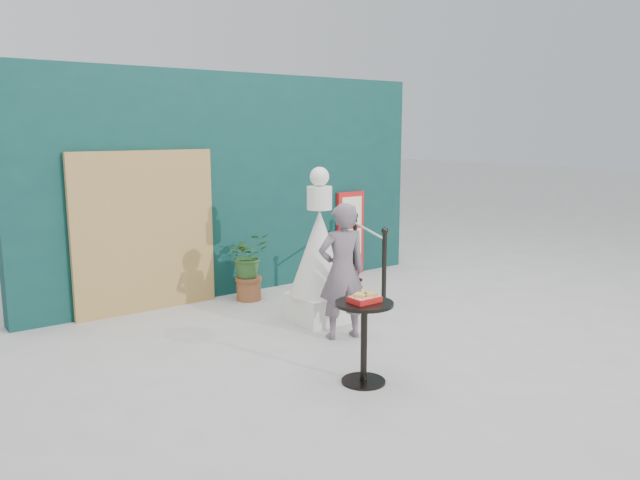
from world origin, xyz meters
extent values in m
plane|color=#ADAAA5|center=(0.00, 0.00, 0.00)|extent=(60.00, 60.00, 0.00)
cube|color=#0A302E|center=(0.00, 3.15, 1.50)|extent=(6.00, 0.30, 3.00)
cube|color=tan|center=(-1.40, 2.94, 1.00)|extent=(1.80, 0.08, 2.00)
imported|color=#65565E|center=(-0.10, 0.67, 0.74)|extent=(0.62, 0.49, 1.49)
cube|color=red|center=(1.90, 2.96, 0.65)|extent=(0.50, 0.06, 1.30)
cube|color=beige|center=(1.90, 2.92, 1.00)|extent=(0.38, 0.02, 0.45)
cube|color=beige|center=(1.90, 2.92, 0.50)|extent=(0.38, 0.02, 0.45)
cube|color=red|center=(1.90, 2.92, 0.15)|extent=(0.38, 0.02, 0.18)
cube|color=white|center=(0.06, 1.29, 0.17)|extent=(0.61, 0.61, 0.33)
cone|color=silver|center=(0.06, 1.29, 0.84)|extent=(0.71, 0.71, 1.00)
cylinder|color=white|center=(0.06, 1.29, 1.47)|extent=(0.29, 0.29, 0.27)
sphere|color=white|center=(0.06, 1.29, 1.72)|extent=(0.22, 0.22, 0.22)
cylinder|color=black|center=(-0.71, -0.41, 0.01)|extent=(0.40, 0.40, 0.02)
cylinder|color=black|center=(-0.71, -0.41, 0.36)|extent=(0.06, 0.06, 0.72)
cylinder|color=black|center=(-0.71, -0.41, 0.73)|extent=(0.52, 0.52, 0.03)
cube|color=red|center=(-0.71, -0.41, 0.78)|extent=(0.26, 0.19, 0.05)
cube|color=red|center=(-0.71, -0.41, 0.80)|extent=(0.24, 0.17, 0.00)
cube|color=#E5BB53|center=(-0.75, -0.40, 0.82)|extent=(0.15, 0.14, 0.02)
cube|color=#DAB94F|center=(-0.66, -0.43, 0.82)|extent=(0.13, 0.13, 0.02)
cone|color=yellow|center=(-0.69, -0.36, 0.83)|extent=(0.06, 0.06, 0.06)
cylinder|color=brown|center=(-0.14, 2.60, 0.13)|extent=(0.32, 0.32, 0.27)
cylinder|color=brown|center=(-0.14, 2.60, 0.29)|extent=(0.36, 0.36, 0.04)
imported|color=#285323|center=(-0.14, 2.60, 0.61)|extent=(0.53, 0.46, 0.59)
cylinder|color=black|center=(1.09, 1.29, 0.01)|extent=(0.24, 0.24, 0.02)
cylinder|color=black|center=(1.09, 1.29, 0.48)|extent=(0.06, 0.06, 0.96)
sphere|color=black|center=(1.09, 1.29, 0.99)|extent=(0.09, 0.09, 0.09)
cylinder|color=black|center=(1.69, 2.59, 0.01)|extent=(0.24, 0.24, 0.02)
cylinder|color=black|center=(1.69, 2.59, 0.48)|extent=(0.06, 0.06, 0.96)
sphere|color=black|center=(1.69, 2.59, 0.99)|extent=(0.09, 0.09, 0.09)
cylinder|color=silver|center=(1.39, 1.94, 0.88)|extent=(0.63, 1.31, 0.03)
camera|label=1|loc=(-4.21, -4.44, 2.26)|focal=35.00mm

